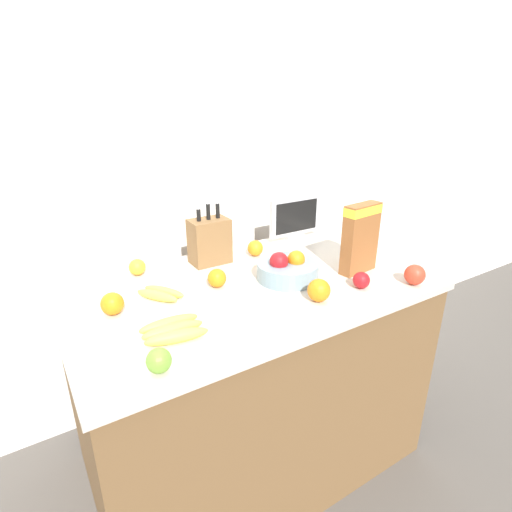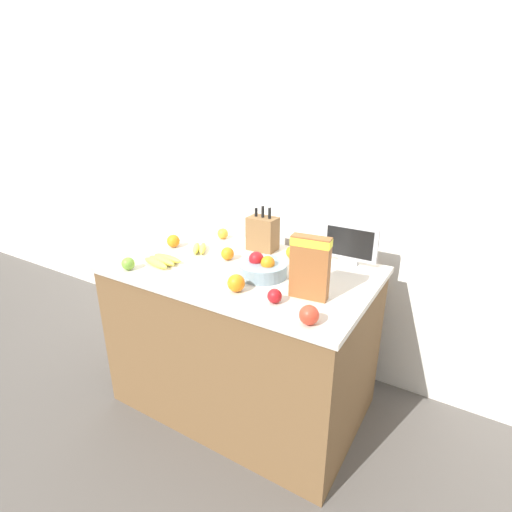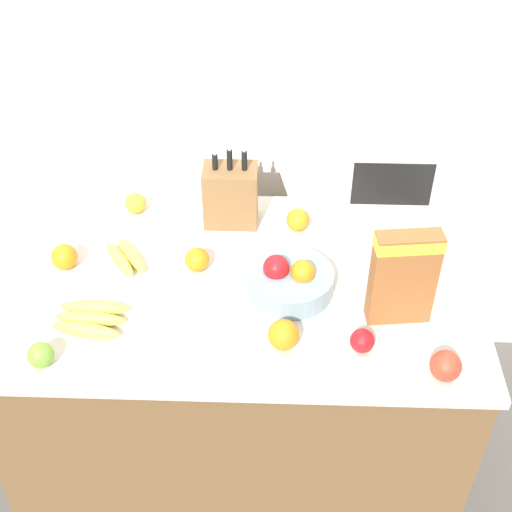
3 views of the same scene
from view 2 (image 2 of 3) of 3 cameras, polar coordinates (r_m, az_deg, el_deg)
ground_plane at (r=2.67m, az=-1.84°, el=-19.73°), size 14.00×14.00×0.00m
wall_back at (r=2.61m, az=5.67°, el=11.26°), size 9.00×0.06×2.60m
counter at (r=2.40m, az=-1.97°, el=-11.56°), size 1.43×0.86×0.91m
knife_block at (r=2.39m, az=0.96°, el=3.26°), size 0.17×0.12×0.30m
small_monitor at (r=2.24m, az=13.28°, el=1.79°), size 0.30×0.03×0.23m
cereal_box at (r=1.81m, az=7.72°, el=-1.28°), size 0.18×0.08×0.30m
fruit_bowl at (r=2.06m, az=0.92°, el=-1.74°), size 0.25×0.25×0.12m
banana_bunch_left at (r=2.27m, az=-13.33°, el=-0.64°), size 0.21×0.15×0.04m
banana_bunch_right at (r=2.42m, az=-8.09°, el=1.12°), size 0.16×0.19×0.04m
apple_near_bananas at (r=2.24m, az=-17.80°, el=-1.05°), size 0.07×0.07×0.07m
apple_rightmost at (r=1.65m, az=7.58°, el=-8.36°), size 0.08×0.08×0.08m
apple_rear at (r=1.80m, az=2.67°, el=-5.73°), size 0.07×0.07×0.07m
orange_by_cereal at (r=2.29m, az=5.21°, el=0.53°), size 0.07×0.07×0.07m
orange_front_left at (r=1.90m, az=-2.85°, el=-3.88°), size 0.09×0.09×0.09m
orange_front_right at (r=2.27m, az=-4.09°, el=0.35°), size 0.07×0.07×0.07m
orange_front_center at (r=2.61m, az=-4.77°, el=3.20°), size 0.07×0.07×0.07m
orange_mid_right at (r=2.51m, az=-11.73°, el=2.11°), size 0.08×0.08×0.08m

